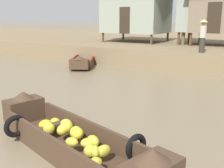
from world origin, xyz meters
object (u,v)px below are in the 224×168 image
at_px(banana_boat, 71,138).
at_px(vendor_person, 203,34).
at_px(stilt_house_mid_right, 219,12).
at_px(stilt_house_left, 136,12).
at_px(cargo_boat_upstream, 85,60).
at_px(stilt_house_mid_left, 217,9).

bearing_deg(banana_boat, vendor_person, 90.01).
bearing_deg(vendor_person, banana_boat, -89.99).
bearing_deg(stilt_house_mid_right, vendor_person, -88.05).
distance_m(banana_boat, stilt_house_left, 15.90).
height_order(cargo_boat_upstream, stilt_house_mid_right, stilt_house_mid_right).
bearing_deg(cargo_boat_upstream, banana_boat, -53.58).
xyz_separation_m(banana_boat, vendor_person, (-0.00, 10.19, 1.65)).
bearing_deg(vendor_person, stilt_house_mid_left, 94.48).
xyz_separation_m(stilt_house_mid_left, stilt_house_mid_right, (0.22, -0.39, -0.24)).
height_order(stilt_house_left, stilt_house_mid_left, stilt_house_left).
bearing_deg(stilt_house_left, stilt_house_mid_right, -0.41).
relative_size(cargo_boat_upstream, vendor_person, 2.93).
bearing_deg(stilt_house_mid_right, stilt_house_mid_left, 118.89).
xyz_separation_m(banana_boat, cargo_boat_upstream, (-6.76, 9.16, -0.05)).
distance_m(stilt_house_mid_right, vendor_person, 4.37).
xyz_separation_m(cargo_boat_upstream, stilt_house_mid_right, (6.61, 5.25, 2.85)).
distance_m(stilt_house_left, stilt_house_mid_right, 5.84).
height_order(banana_boat, stilt_house_mid_left, stilt_house_mid_left).
bearing_deg(stilt_house_mid_right, banana_boat, -89.42).
relative_size(stilt_house_mid_right, vendor_person, 2.31).
bearing_deg(stilt_house_mid_right, cargo_boat_upstream, -141.57).
bearing_deg(stilt_house_mid_left, stilt_house_mid_right, -61.11).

